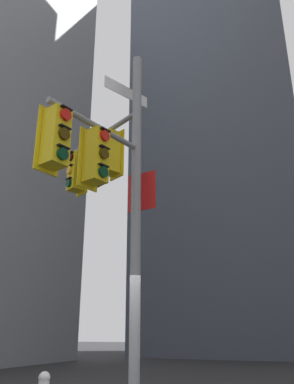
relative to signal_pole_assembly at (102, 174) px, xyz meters
name	(u,v)px	position (x,y,z in m)	size (l,w,h in m)	color
building_mid_block	(223,155)	(-1.95, 24.44, 11.45)	(12.34, 12.34, 32.08)	#4C5460
signal_pole_assembly	(102,174)	(0.00, 0.00, 0.00)	(2.76, 3.61, 7.33)	gray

